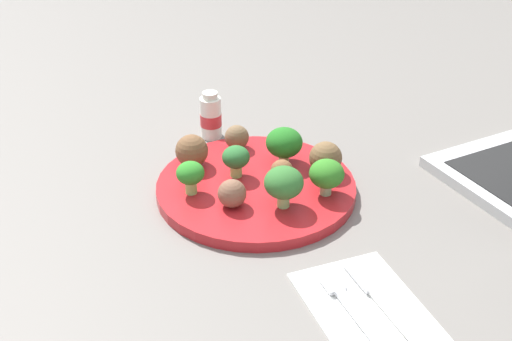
{
  "coord_description": "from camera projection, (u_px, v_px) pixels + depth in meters",
  "views": [
    {
      "loc": [
        -0.73,
        0.31,
        0.51
      ],
      "look_at": [
        0.0,
        0.0,
        0.04
      ],
      "focal_mm": 46.76,
      "sensor_mm": 36.0,
      "label": 1
    }
  ],
  "objects": [
    {
      "name": "ground_plane",
      "position": [
        256.0,
        192.0,
        0.94
      ],
      "size": [
        4.0,
        4.0,
        0.0
      ],
      "primitive_type": "plane",
      "color": "slate"
    },
    {
      "name": "plate",
      "position": [
        256.0,
        188.0,
        0.94
      ],
      "size": [
        0.28,
        0.28,
        0.02
      ],
      "primitive_type": "cylinder",
      "color": "red",
      "rests_on": "ground_plane"
    },
    {
      "name": "knife",
      "position": [
        378.0,
        297.0,
        0.74
      ],
      "size": [
        0.15,
        0.02,
        0.01
      ],
      "color": "white",
      "rests_on": "napkin"
    },
    {
      "name": "meatball_front_right",
      "position": [
        282.0,
        171.0,
        0.93
      ],
      "size": [
        0.03,
        0.03,
        0.03
      ],
      "primitive_type": "sphere",
      "color": "brown",
      "rests_on": "plate"
    },
    {
      "name": "meatball_back_right",
      "position": [
        237.0,
        137.0,
        1.01
      ],
      "size": [
        0.04,
        0.04,
        0.04
      ],
      "primitive_type": "sphere",
      "color": "brown",
      "rests_on": "plate"
    },
    {
      "name": "broccoli_floret_mid_right",
      "position": [
        236.0,
        158.0,
        0.94
      ],
      "size": [
        0.04,
        0.04,
        0.05
      ],
      "color": "#A4D06E",
      "rests_on": "plate"
    },
    {
      "name": "broccoli_floret_back_left",
      "position": [
        284.0,
        143.0,
        0.97
      ],
      "size": [
        0.05,
        0.05,
        0.05
      ],
      "color": "#AACF7C",
      "rests_on": "plate"
    },
    {
      "name": "napkin",
      "position": [
        367.0,
        308.0,
        0.73
      ],
      "size": [
        0.17,
        0.13,
        0.01
      ],
      "primitive_type": "cube",
      "rotation": [
        0.0,
        0.0,
        -0.04
      ],
      "color": "white",
      "rests_on": "ground_plane"
    },
    {
      "name": "meatball_far_rim",
      "position": [
        326.0,
        158.0,
        0.95
      ],
      "size": [
        0.05,
        0.05,
        0.05
      ],
      "primitive_type": "sphere",
      "color": "brown",
      "rests_on": "plate"
    },
    {
      "name": "fork",
      "position": [
        349.0,
        304.0,
        0.73
      ],
      "size": [
        0.12,
        0.02,
        0.01
      ],
      "color": "silver",
      "rests_on": "napkin"
    },
    {
      "name": "yogurt_bottle",
      "position": [
        211.0,
        117.0,
        1.07
      ],
      "size": [
        0.03,
        0.03,
        0.08
      ],
      "color": "white",
      "rests_on": "ground_plane"
    },
    {
      "name": "meatball_mid_left",
      "position": [
        192.0,
        151.0,
        0.96
      ],
      "size": [
        0.05,
        0.05,
        0.05
      ],
      "primitive_type": "sphere",
      "color": "brown",
      "rests_on": "plate"
    },
    {
      "name": "broccoli_floret_near_rim",
      "position": [
        284.0,
        183.0,
        0.87
      ],
      "size": [
        0.05,
        0.05,
        0.06
      ],
      "color": "#99CD73",
      "rests_on": "plate"
    },
    {
      "name": "broccoli_floret_far_rim",
      "position": [
        190.0,
        174.0,
        0.9
      ],
      "size": [
        0.04,
        0.04,
        0.05
      ],
      "color": "#A0D06B",
      "rests_on": "plate"
    },
    {
      "name": "meatball_back_left",
      "position": [
        232.0,
        193.0,
        0.87
      ],
      "size": [
        0.04,
        0.04,
        0.04
      ],
      "primitive_type": "sphere",
      "color": "brown",
      "rests_on": "plate"
    },
    {
      "name": "broccoli_floret_mid_left",
      "position": [
        327.0,
        174.0,
        0.89
      ],
      "size": [
        0.05,
        0.05,
        0.05
      ],
      "color": "#A2BE83",
      "rests_on": "plate"
    }
  ]
}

